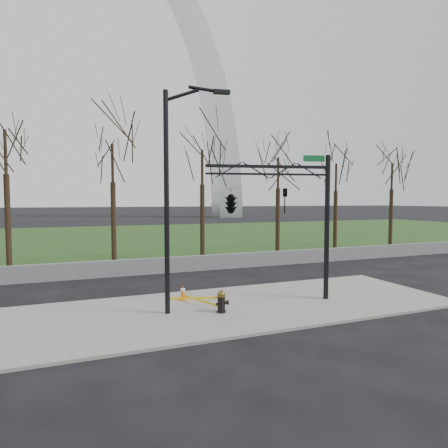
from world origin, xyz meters
name	(u,v)px	position (x,y,z in m)	size (l,w,h in m)	color
ground	(230,309)	(0.00, 0.00, 0.00)	(500.00, 500.00, 0.00)	black
sidewalk	(230,308)	(0.00, 0.00, 0.05)	(18.00, 6.00, 0.10)	slate
grass_strip	(129,237)	(0.00, 30.00, 0.03)	(120.00, 40.00, 0.06)	#1D3C15
guardrail	(178,264)	(0.00, 8.00, 0.45)	(60.00, 0.30, 0.90)	#59595B
gateway_arch	(100,71)	(0.00, 75.00, 32.50)	(66.00, 6.00, 65.00)	#B9BCC1
tree_row	(158,196)	(-0.28, 12.00, 4.47)	(45.43, 4.00, 8.94)	black
fire_hydrant	(222,302)	(-0.58, -0.60, 0.48)	(0.50, 0.33, 0.82)	black
traffic_cone	(183,293)	(-1.45, 1.57, 0.40)	(0.38, 0.38, 0.61)	#F75D0D
street_light	(173,185)	(-2.21, -0.03, 4.69)	(2.38, 0.55, 8.21)	black
traffic_signal_mast	(250,201)	(0.97, 0.32, 4.15)	(4.99, 2.54, 6.00)	black
caution_tape	(198,300)	(-1.25, 0.13, 0.45)	(1.85, 2.17, 0.42)	#E0BE0B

